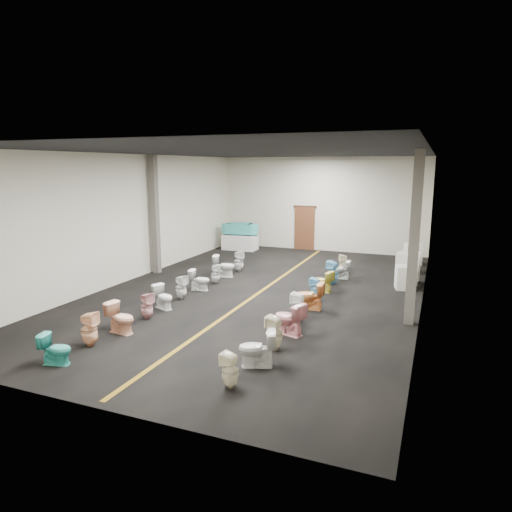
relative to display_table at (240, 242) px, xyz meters
The scene contains 38 objects.
floor 7.66m from the display_table, 60.85° to the right, with size 16.00×16.00×0.00m, color black.
ceiling 8.70m from the display_table, 60.85° to the right, with size 16.00×16.00×0.00m, color black.
wall_back 4.38m from the display_table, 19.42° to the left, with size 10.00×10.00×0.00m, color beige.
wall_front 15.27m from the display_table, 75.76° to the right, with size 10.00×10.00×0.00m, color beige.
wall_left 7.06m from the display_table, 100.77° to the right, with size 16.00×16.00×0.00m, color beige.
wall_right 11.15m from the display_table, 37.45° to the right, with size 16.00×16.00×0.00m, color beige.
aisle_stripe 7.66m from the display_table, 60.85° to the right, with size 0.12×15.60×0.01m, color #805C12.
back_door 3.26m from the display_table, 23.19° to the left, with size 1.00×0.10×2.10m, color #562D19.
door_frame 3.64m from the display_table, 23.36° to the left, with size 1.15×0.08×0.10m, color #331C11.
column_left 6.07m from the display_table, 100.19° to the right, with size 0.25×0.25×4.50m, color #59544C.
column_right 11.93m from the display_table, 43.99° to the right, with size 0.25×0.25×4.50m, color #59544C.
display_table is the anchor object (origin of this frame).
bathtub 0.70m from the display_table, behind, with size 1.85×0.81×0.55m.
appliance_crate_a 9.36m from the display_table, 29.70° to the right, with size 0.62×0.62×0.80m, color silver.
appliance_crate_b 8.94m from the display_table, 24.54° to the right, with size 0.77×0.77×1.06m, color silver.
appliance_crate_c 8.35m from the display_table, 13.26° to the right, with size 0.69×0.69×0.78m, color silver.
appliance_crate_d 8.14m from the display_table, ahead, with size 0.62×0.62×0.89m, color silver.
toilet_left_0 13.69m from the display_table, 82.49° to the right, with size 0.37×0.65×0.67m, color teal.
toilet_left_1 12.65m from the display_table, 82.08° to the right, with size 0.37×0.38×0.82m, color #FFC093.
toilet_left_2 11.72m from the display_table, 80.79° to the right, with size 0.43×0.76×0.77m, color #FFBE9A.
toilet_left_3 10.61m from the display_table, 79.95° to the right, with size 0.33×0.34×0.73m, color #D19598.
toilet_left_4 9.66m from the display_table, 79.48° to the right, with size 0.39×0.68×0.70m, color white.
toilet_left_5 8.64m from the display_table, 78.44° to the right, with size 0.34×0.35×0.75m, color silver.
toilet_left_6 7.55m from the display_table, 76.47° to the right, with size 0.39×0.68×0.70m, color white.
toilet_left_7 6.66m from the display_table, 73.64° to the right, with size 0.31×0.32×0.70m, color silver.
toilet_left_8 5.60m from the display_table, 72.31° to the right, with size 0.46×0.80×0.82m, color white.
toilet_left_9 4.75m from the display_table, 66.77° to the right, with size 0.38×0.38×0.84m, color silver.
toilet_right_0 14.30m from the display_table, 66.92° to the right, with size 0.31×0.32×0.69m, color #F2E7C9.
toilet_right_1 13.40m from the display_table, 64.68° to the right, with size 0.44×0.76×0.78m, color silver.
toilet_right_2 12.55m from the display_table, 62.62° to the right, with size 0.36×0.36×0.79m, color beige.
toilet_right_3 11.66m from the display_table, 60.28° to the right, with size 0.46×0.81×0.83m, color pink.
toilet_right_4 10.77m from the display_table, 57.91° to the right, with size 0.36×0.37×0.80m, color white.
toilet_right_5 9.83m from the display_table, 54.31° to the right, with size 0.45×0.79×0.81m, color #E68D46.
toilet_right_6 8.99m from the display_table, 51.13° to the right, with size 0.32×0.32×0.70m, color #76C5E9.
toilet_right_7 8.22m from the display_table, 46.80° to the right, with size 0.40×0.70×0.71m, color #D7CC44.
toilet_right_8 7.57m from the display_table, 40.81° to the right, with size 0.38×0.39×0.84m, color #6EB1D4.
toilet_right_9 7.08m from the display_table, 34.54° to the right, with size 0.38×0.67×0.69m, color silver.
toilet_right_10 6.42m from the display_table, 27.24° to the right, with size 0.32×0.32×0.70m, color #F3E9C3.
Camera 1 is at (5.27, -13.64, 4.10)m, focal length 32.00 mm.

